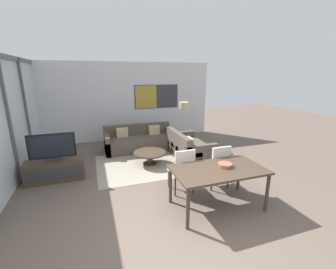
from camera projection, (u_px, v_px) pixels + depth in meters
The scene contains 14 objects.
ground_plane at pixel (182, 238), 3.39m from camera, with size 24.00×24.00×0.00m, color brown.
wall_back at pixel (125, 101), 8.19m from camera, with size 6.65×0.09×2.80m.
window_wall_left at pixel (7, 116), 4.68m from camera, with size 0.07×5.66×2.80m.
area_rug at pixel (150, 164), 6.17m from camera, with size 2.82×2.12×0.01m.
tv_console at pixel (55, 170), 5.16m from camera, with size 1.26×0.43×0.49m.
television at pixel (52, 148), 5.01m from camera, with size 0.98×0.20×0.63m.
sofa_main at pixel (140, 141), 7.33m from camera, with size 2.21×0.91×0.78m.
sofa_side at pixel (188, 149), 6.55m from camera, with size 0.91×1.58×0.78m.
coffee_table at pixel (150, 155), 6.10m from camera, with size 0.87×0.87×0.34m.
dining_table at pixel (218, 172), 4.02m from camera, with size 1.65×0.94×0.76m.
dining_chair_left at pixel (183, 169), 4.58m from camera, with size 0.46×0.46×0.95m.
dining_chair_centre at pixel (218, 164), 4.79m from camera, with size 0.46×0.46×0.95m.
fruit_bowl at pixel (225, 165), 4.09m from camera, with size 0.26×0.26×0.06m.
floor_lamp at pixel (184, 109), 7.37m from camera, with size 0.33×0.33×1.50m.
Camera 1 is at (-1.12, -2.63, 2.41)m, focal length 24.00 mm.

